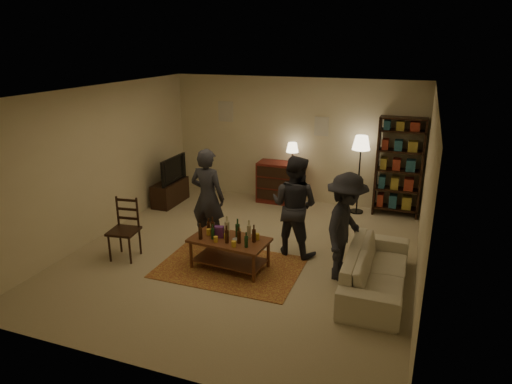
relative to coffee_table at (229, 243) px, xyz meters
The scene contains 13 objects.
floor 0.67m from the coffee_table, 86.13° to the left, with size 6.00×6.00×0.00m, color #C6B793.
room_shell 3.81m from the coffee_table, 99.95° to the left, with size 6.00×6.00×6.00m.
rug 0.42m from the coffee_table, 31.33° to the right, with size 2.20×1.50×0.01m, color maroon.
coffee_table is the anchor object (origin of this frame).
dining_chair 1.78m from the coffee_table, behind, with size 0.50×0.50×1.02m.
tv_stand 3.34m from the coffee_table, 136.13° to the left, with size 0.40×1.00×1.06m.
dresser 3.23m from the coffee_table, 92.79° to the left, with size 1.00×0.50×1.36m.
bookshelf 4.05m from the coffee_table, 55.33° to the left, with size 0.90×0.34×2.02m.
floor_lamp 3.64m from the coffee_table, 64.27° to the left, with size 0.36×0.36×1.62m.
sofa 2.24m from the coffee_table, ahead, with size 2.08×0.81×0.61m, color beige.
person_left 1.09m from the coffee_table, 134.67° to the left, with size 0.63×0.41×1.72m, color #282931.
person_right 1.25m from the coffee_table, 47.39° to the left, with size 0.82×0.64×1.69m, color #27282F.
person_by_sofa 1.80m from the coffee_table, ahead, with size 1.07×0.61×1.65m, color #212228.
Camera 1 is at (2.59, -6.47, 3.43)m, focal length 32.00 mm.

